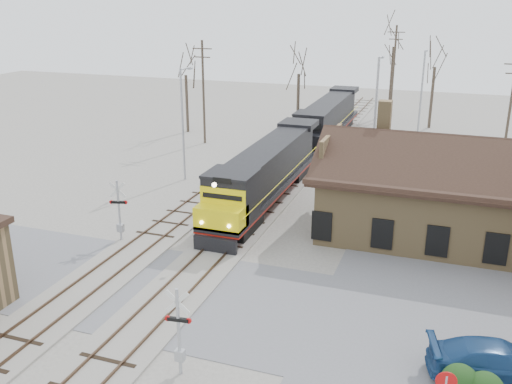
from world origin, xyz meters
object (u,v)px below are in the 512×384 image
depot (442,199)px  locomotive_trailing (327,120)px  parked_car (498,362)px  locomotive_lead (265,174)px

depot → locomotive_trailing: (-11.99, 21.19, -0.19)m
depot → parked_car: bearing=-78.7°
locomotive_trailing → parked_car: (14.75, -35.03, -1.45)m
locomotive_lead → parked_car: (14.75, -15.71, -1.45)m
depot → parked_car: (2.76, -13.84, -1.64)m
depot → locomotive_trailing: size_ratio=0.80×
parked_car → depot: bearing=-1.9°
depot → parked_car: size_ratio=2.88×
depot → locomotive_trailing: bearing=119.5°
locomotive_trailing → parked_car: bearing=-67.2°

